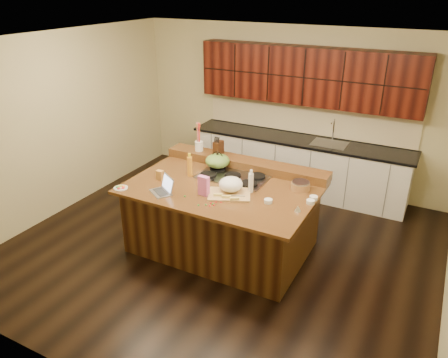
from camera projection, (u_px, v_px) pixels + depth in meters
The scene contains 30 objects.
room at pixel (222, 155), 5.42m from camera, with size 5.52×5.02×2.72m.
island at pixel (222, 217), 5.79m from camera, with size 2.40×1.60×0.92m.
back_ledge at pixel (245, 163), 6.14m from camera, with size 2.40×0.30×0.12m, color black.
cooktop at pixel (233, 177), 5.83m from camera, with size 0.92×0.52×0.05m.
back_counter at pixel (301, 135), 7.24m from camera, with size 3.70×0.66×2.40m.
kettle at pixel (218, 161), 6.02m from camera, with size 0.19×0.19×0.17m, color black.
green_bowl at pixel (218, 161), 6.02m from camera, with size 0.34×0.34×0.19m, color #557930.
laptop at pixel (164, 188), 5.42m from camera, with size 0.37×0.35×0.20m.
oil_bottle at pixel (190, 166), 5.84m from camera, with size 0.07×0.07×0.27m, color orange.
vinegar_bottle at pixel (251, 183), 5.39m from camera, with size 0.06×0.06×0.25m, color silver.
wooden_tray at pixel (230, 187), 5.37m from camera, with size 0.62×0.55×0.21m.
ramekin_a at pixel (268, 201), 5.17m from camera, with size 0.10×0.10×0.04m, color white.
ramekin_b at pixel (311, 202), 5.15m from camera, with size 0.10×0.10×0.04m, color white.
ramekin_c at pixel (313, 198), 5.25m from camera, with size 0.10×0.10×0.04m, color white.
strainer_bowl at pixel (300, 186), 5.49m from camera, with size 0.24×0.24×0.09m, color #996B3F.
kitchen_timer at pixel (298, 208), 4.98m from camera, with size 0.08×0.08×0.07m, color silver.
pink_bag at pixel (204, 186), 5.32m from camera, with size 0.13×0.07×0.25m, color #D865B4.
candy_plate at pixel (121, 188), 5.54m from camera, with size 0.18×0.18×0.01m, color white.
package_box at pixel (160, 175), 5.76m from camera, with size 0.09×0.06×0.13m, color #B98441.
utensil_crock at pixel (199, 146), 6.40m from camera, with size 0.12×0.12×0.14m, color white.
knife_block at pixel (218, 148), 6.26m from camera, with size 0.10×0.16×0.20m, color black.
gumdrop_0 at pixel (211, 203), 5.16m from camera, with size 0.02×0.02×0.02m, color red.
gumdrop_1 at pixel (198, 205), 5.10m from camera, with size 0.02×0.02×0.02m, color #198C26.
gumdrop_2 at pixel (210, 206), 5.09m from camera, with size 0.02×0.02×0.02m, color red.
gumdrop_3 at pixel (185, 196), 5.32m from camera, with size 0.02×0.02×0.02m, color #198C26.
gumdrop_4 at pixel (221, 202), 5.17m from camera, with size 0.02×0.02×0.02m, color red.
gumdrop_5 at pixel (206, 205), 5.11m from camera, with size 0.02×0.02×0.02m, color #198C26.
gumdrop_6 at pixel (214, 205), 5.11m from camera, with size 0.02×0.02×0.02m, color red.
gumdrop_7 at pixel (213, 204), 5.13m from camera, with size 0.02×0.02×0.02m, color #198C26.
gumdrop_8 at pixel (216, 202), 5.18m from camera, with size 0.02×0.02×0.02m, color red.
Camera 1 is at (2.37, -4.47, 3.32)m, focal length 35.00 mm.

